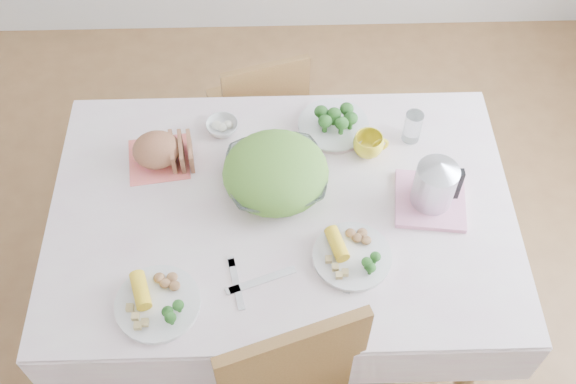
{
  "coord_description": "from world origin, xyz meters",
  "views": [
    {
      "loc": [
        -0.02,
        -1.24,
        2.55
      ],
      "look_at": [
        0.02,
        0.02,
        0.82
      ],
      "focal_mm": 42.0,
      "sensor_mm": 36.0,
      "label": 1
    }
  ],
  "objects_px": {
    "dinner_plate_left": "(158,304)",
    "electric_kettle": "(436,180)",
    "dinner_plate_right": "(352,257)",
    "chair_far": "(256,99)",
    "salad_bowl": "(276,177)",
    "yellow_mug": "(368,145)",
    "dining_table": "(283,267)"
  },
  "relations": [
    {
      "from": "dinner_plate_left",
      "to": "dinner_plate_right",
      "type": "relative_size",
      "value": 1.03
    },
    {
      "from": "salad_bowl",
      "to": "dinner_plate_left",
      "type": "distance_m",
      "value": 0.56
    },
    {
      "from": "dinner_plate_right",
      "to": "electric_kettle",
      "type": "height_order",
      "value": "electric_kettle"
    },
    {
      "from": "chair_far",
      "to": "electric_kettle",
      "type": "relative_size",
      "value": 4.32
    },
    {
      "from": "chair_far",
      "to": "yellow_mug",
      "type": "xyz_separation_m",
      "value": [
        0.39,
        -0.55,
        0.34
      ]
    },
    {
      "from": "electric_kettle",
      "to": "dinner_plate_left",
      "type": "bearing_deg",
      "value": -175.65
    },
    {
      "from": "dining_table",
      "to": "dinner_plate_left",
      "type": "height_order",
      "value": "dinner_plate_left"
    },
    {
      "from": "salad_bowl",
      "to": "yellow_mug",
      "type": "relative_size",
      "value": 3.14
    },
    {
      "from": "dining_table",
      "to": "yellow_mug",
      "type": "distance_m",
      "value": 0.57
    },
    {
      "from": "dinner_plate_left",
      "to": "yellow_mug",
      "type": "relative_size",
      "value": 2.42
    },
    {
      "from": "dinner_plate_right",
      "to": "electric_kettle",
      "type": "xyz_separation_m",
      "value": [
        0.27,
        0.2,
        0.11
      ]
    },
    {
      "from": "dinner_plate_left",
      "to": "electric_kettle",
      "type": "xyz_separation_m",
      "value": [
        0.85,
        0.35,
        0.11
      ]
    },
    {
      "from": "dinner_plate_left",
      "to": "yellow_mug",
      "type": "height_order",
      "value": "yellow_mug"
    },
    {
      "from": "yellow_mug",
      "to": "dining_table",
      "type": "bearing_deg",
      "value": -143.35
    },
    {
      "from": "dining_table",
      "to": "chair_far",
      "type": "distance_m",
      "value": 0.78
    },
    {
      "from": "salad_bowl",
      "to": "yellow_mug",
      "type": "height_order",
      "value": "yellow_mug"
    },
    {
      "from": "chair_far",
      "to": "electric_kettle",
      "type": "xyz_separation_m",
      "value": [
        0.58,
        -0.76,
        0.42
      ]
    },
    {
      "from": "chair_far",
      "to": "dinner_plate_right",
      "type": "height_order",
      "value": "chair_far"
    },
    {
      "from": "chair_far",
      "to": "dining_table",
      "type": "bearing_deg",
      "value": 80.28
    },
    {
      "from": "dinner_plate_left",
      "to": "electric_kettle",
      "type": "relative_size",
      "value": 1.35
    },
    {
      "from": "chair_far",
      "to": "dinner_plate_left",
      "type": "xyz_separation_m",
      "value": [
        -0.27,
        -1.11,
        0.31
      ]
    },
    {
      "from": "yellow_mug",
      "to": "electric_kettle",
      "type": "height_order",
      "value": "electric_kettle"
    },
    {
      "from": "dinner_plate_right",
      "to": "chair_far",
      "type": "bearing_deg",
      "value": 107.52
    },
    {
      "from": "salad_bowl",
      "to": "dining_table",
      "type": "bearing_deg",
      "value": -79.27
    },
    {
      "from": "chair_far",
      "to": "electric_kettle",
      "type": "bearing_deg",
      "value": 110.3
    },
    {
      "from": "salad_bowl",
      "to": "dinner_plate_left",
      "type": "xyz_separation_m",
      "value": [
        -0.35,
        -0.44,
        -0.03
      ]
    },
    {
      "from": "dinner_plate_left",
      "to": "dining_table",
      "type": "bearing_deg",
      "value": 42.54
    },
    {
      "from": "dinner_plate_left",
      "to": "yellow_mug",
      "type": "xyz_separation_m",
      "value": [
        0.67,
        0.56,
        0.03
      ]
    },
    {
      "from": "chair_far",
      "to": "dinner_plate_right",
      "type": "xyz_separation_m",
      "value": [
        0.31,
        -0.97,
        0.31
      ]
    },
    {
      "from": "dining_table",
      "to": "salad_bowl",
      "type": "distance_m",
      "value": 0.44
    },
    {
      "from": "electric_kettle",
      "to": "salad_bowl",
      "type": "bearing_deg",
      "value": 152.23
    },
    {
      "from": "dinner_plate_left",
      "to": "salad_bowl",
      "type": "bearing_deg",
      "value": 51.05
    }
  ]
}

